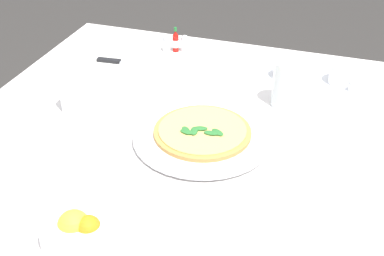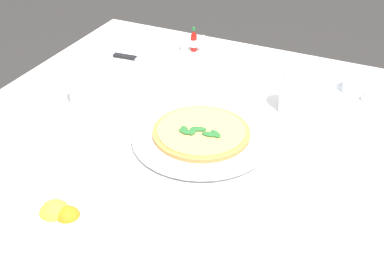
{
  "view_description": "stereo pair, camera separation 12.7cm",
  "coord_description": "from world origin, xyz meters",
  "px_view_note": "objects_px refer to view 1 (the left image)",
  "views": [
    {
      "loc": [
        0.36,
        -1.03,
        1.48
      ],
      "look_at": [
        0.03,
        -0.01,
        0.78
      ],
      "focal_mm": 48.29,
      "sensor_mm": 36.0,
      "label": 1
    },
    {
      "loc": [
        0.48,
        -0.98,
        1.48
      ],
      "look_at": [
        0.03,
        -0.01,
        0.78
      ],
      "focal_mm": 48.29,
      "sensor_mm": 36.0,
      "label": 2
    }
  ],
  "objects_px": {
    "napkin_folded": "(124,66)",
    "pepper_shaker": "(167,44)",
    "dinner_knife": "(125,62)",
    "water_glass_center_back": "(286,87)",
    "water_glass_far_left": "(73,95)",
    "hot_sauce_bottle": "(176,41)",
    "salt_shaker": "(185,44)",
    "coffee_cup_far_right": "(343,76)",
    "pizza": "(202,131)",
    "citrus_bowl": "(79,230)",
    "coffee_cup_near_right": "(287,71)",
    "pizza_plate": "(202,136)"
  },
  "relations": [
    {
      "from": "pizza_plate",
      "to": "coffee_cup_near_right",
      "type": "relative_size",
      "value": 2.62
    },
    {
      "from": "napkin_folded",
      "to": "pepper_shaker",
      "type": "height_order",
      "value": "pepper_shaker"
    },
    {
      "from": "pizza_plate",
      "to": "citrus_bowl",
      "type": "distance_m",
      "value": 0.41
    },
    {
      "from": "coffee_cup_near_right",
      "to": "water_glass_far_left",
      "type": "relative_size",
      "value": 1.22
    },
    {
      "from": "dinner_knife",
      "to": "salt_shaker",
      "type": "distance_m",
      "value": 0.23
    },
    {
      "from": "coffee_cup_near_right",
      "to": "water_glass_center_back",
      "type": "height_order",
      "value": "water_glass_center_back"
    },
    {
      "from": "pizza_plate",
      "to": "water_glass_center_back",
      "type": "height_order",
      "value": "water_glass_center_back"
    },
    {
      "from": "salt_shaker",
      "to": "pepper_shaker",
      "type": "distance_m",
      "value": 0.06
    },
    {
      "from": "pizza",
      "to": "water_glass_center_back",
      "type": "bearing_deg",
      "value": 54.76
    },
    {
      "from": "coffee_cup_far_right",
      "to": "salt_shaker",
      "type": "relative_size",
      "value": 2.31
    },
    {
      "from": "water_glass_center_back",
      "to": "salt_shaker",
      "type": "height_order",
      "value": "water_glass_center_back"
    },
    {
      "from": "coffee_cup_far_right",
      "to": "water_glass_far_left",
      "type": "height_order",
      "value": "water_glass_far_left"
    },
    {
      "from": "water_glass_far_left",
      "to": "citrus_bowl",
      "type": "xyz_separation_m",
      "value": [
        0.25,
        -0.42,
        -0.02
      ]
    },
    {
      "from": "pizza",
      "to": "water_glass_far_left",
      "type": "relative_size",
      "value": 2.24
    },
    {
      "from": "hot_sauce_bottle",
      "to": "salt_shaker",
      "type": "distance_m",
      "value": 0.03
    },
    {
      "from": "hot_sauce_bottle",
      "to": "pepper_shaker",
      "type": "distance_m",
      "value": 0.03
    },
    {
      "from": "pizza_plate",
      "to": "napkin_folded",
      "type": "relative_size",
      "value": 1.51
    },
    {
      "from": "pizza_plate",
      "to": "hot_sauce_bottle",
      "type": "height_order",
      "value": "hot_sauce_bottle"
    },
    {
      "from": "citrus_bowl",
      "to": "salt_shaker",
      "type": "relative_size",
      "value": 2.67
    },
    {
      "from": "coffee_cup_near_right",
      "to": "water_glass_far_left",
      "type": "distance_m",
      "value": 0.62
    },
    {
      "from": "salt_shaker",
      "to": "pepper_shaker",
      "type": "relative_size",
      "value": 1.0
    },
    {
      "from": "pizza_plate",
      "to": "pepper_shaker",
      "type": "distance_m",
      "value": 0.53
    },
    {
      "from": "pizza",
      "to": "water_glass_far_left",
      "type": "distance_m",
      "value": 0.37
    },
    {
      "from": "dinner_knife",
      "to": "pepper_shaker",
      "type": "height_order",
      "value": "pepper_shaker"
    },
    {
      "from": "napkin_folded",
      "to": "hot_sauce_bottle",
      "type": "xyz_separation_m",
      "value": [
        0.11,
        0.18,
        0.02
      ]
    },
    {
      "from": "pizza",
      "to": "salt_shaker",
      "type": "bearing_deg",
      "value": 113.6
    },
    {
      "from": "napkin_folded",
      "to": "water_glass_far_left",
      "type": "bearing_deg",
      "value": -97.99
    },
    {
      "from": "pizza",
      "to": "coffee_cup_near_right",
      "type": "xyz_separation_m",
      "value": [
        0.14,
        0.38,
        0.0
      ]
    },
    {
      "from": "citrus_bowl",
      "to": "salt_shaker",
      "type": "height_order",
      "value": "citrus_bowl"
    },
    {
      "from": "water_glass_far_left",
      "to": "hot_sauce_bottle",
      "type": "relative_size",
      "value": 1.28
    },
    {
      "from": "citrus_bowl",
      "to": "pepper_shaker",
      "type": "height_order",
      "value": "citrus_bowl"
    },
    {
      "from": "citrus_bowl",
      "to": "coffee_cup_near_right",
      "type": "bearing_deg",
      "value": 71.16
    },
    {
      "from": "citrus_bowl",
      "to": "hot_sauce_bottle",
      "type": "xyz_separation_m",
      "value": [
        -0.12,
        0.86,
        0.01
      ]
    },
    {
      "from": "dinner_knife",
      "to": "salt_shaker",
      "type": "height_order",
      "value": "salt_shaker"
    },
    {
      "from": "salt_shaker",
      "to": "pizza_plate",
      "type": "bearing_deg",
      "value": -66.37
    },
    {
      "from": "citrus_bowl",
      "to": "salt_shaker",
      "type": "bearing_deg",
      "value": 95.72
    },
    {
      "from": "napkin_folded",
      "to": "hot_sauce_bottle",
      "type": "bearing_deg",
      "value": 56.01
    },
    {
      "from": "coffee_cup_far_right",
      "to": "hot_sauce_bottle",
      "type": "height_order",
      "value": "hot_sauce_bottle"
    },
    {
      "from": "water_glass_far_left",
      "to": "salt_shaker",
      "type": "height_order",
      "value": "water_glass_far_left"
    },
    {
      "from": "water_glass_far_left",
      "to": "pizza",
      "type": "bearing_deg",
      "value": -4.24
    },
    {
      "from": "hot_sauce_bottle",
      "to": "salt_shaker",
      "type": "relative_size",
      "value": 1.48
    },
    {
      "from": "napkin_folded",
      "to": "pepper_shaker",
      "type": "xyz_separation_m",
      "value": [
        0.08,
        0.17,
        0.02
      ]
    },
    {
      "from": "coffee_cup_far_right",
      "to": "pepper_shaker",
      "type": "bearing_deg",
      "value": 173.88
    },
    {
      "from": "water_glass_center_back",
      "to": "napkin_folded",
      "type": "relative_size",
      "value": 0.57
    },
    {
      "from": "water_glass_center_back",
      "to": "water_glass_far_left",
      "type": "relative_size",
      "value": 1.21
    },
    {
      "from": "water_glass_center_back",
      "to": "pizza",
      "type": "bearing_deg",
      "value": -125.24
    },
    {
      "from": "citrus_bowl",
      "to": "water_glass_center_back",
      "type": "bearing_deg",
      "value": 65.6
    },
    {
      "from": "coffee_cup_near_right",
      "to": "napkin_folded",
      "type": "bearing_deg",
      "value": -169.71
    },
    {
      "from": "pizza",
      "to": "napkin_folded",
      "type": "xyz_separation_m",
      "value": [
        -0.34,
        0.29,
        -0.02
      ]
    },
    {
      "from": "napkin_folded",
      "to": "dinner_knife",
      "type": "relative_size",
      "value": 1.15
    }
  ]
}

